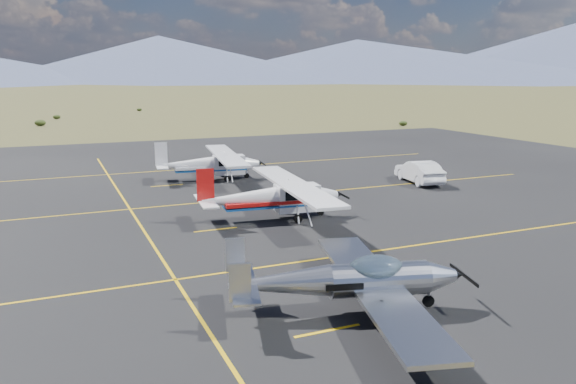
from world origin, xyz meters
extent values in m
plane|color=#383D1C|center=(0.00, 0.00, 0.00)|extent=(1600.00, 1600.00, 0.00)
cube|color=black|center=(0.00, 7.00, 0.00)|extent=(72.00, 72.00, 0.02)
cube|color=#BABCC1|center=(-1.10, -2.84, 0.78)|extent=(3.87, 9.50, 0.13)
ellipsoid|color=#99BFD8|center=(-1.10, -2.84, 1.29)|extent=(1.91, 1.39, 0.86)
cube|color=#BABCC1|center=(-4.85, -1.85, 1.08)|extent=(1.51, 3.22, 0.06)
cube|color=#BABCC1|center=(-5.29, -2.93, 1.55)|extent=(0.57, 0.21, 1.05)
cube|color=#BABCC1|center=(-4.71, -0.70, 1.55)|extent=(0.57, 0.21, 1.05)
cylinder|color=black|center=(0.52, -3.27, 0.19)|extent=(0.37, 0.18, 0.36)
cylinder|color=black|center=(-1.62, -4.00, 0.22)|extent=(0.43, 0.22, 0.42)
cylinder|color=black|center=(-0.98, -1.57, 0.22)|extent=(0.43, 0.22, 0.42)
cube|color=white|center=(1.25, 8.05, 1.00)|extent=(2.17, 1.28, 1.27)
cube|color=white|center=(1.06, 8.06, 1.66)|extent=(2.48, 10.45, 0.13)
cube|color=black|center=(1.25, 8.05, 1.26)|extent=(1.61, 1.26, 0.52)
cube|color=#B3100E|center=(0.03, 8.17, 0.90)|extent=(4.79, 1.56, 0.17)
cube|color=#B3100E|center=(-3.15, 8.48, 1.89)|extent=(0.80, 0.14, 1.51)
cube|color=white|center=(-3.15, 8.48, 1.14)|extent=(1.00, 3.07, 0.06)
cylinder|color=black|center=(2.47, 7.92, 0.18)|extent=(0.35, 0.13, 0.34)
cylinder|color=black|center=(0.87, 7.09, 0.22)|extent=(0.42, 0.16, 0.41)
cylinder|color=black|center=(1.07, 9.06, 0.22)|extent=(0.42, 0.16, 0.41)
cube|color=white|center=(1.24, 19.06, 0.98)|extent=(2.15, 1.33, 1.24)
cube|color=white|center=(1.06, 19.09, 1.62)|extent=(2.84, 10.22, 0.13)
cube|color=black|center=(1.24, 19.06, 1.23)|extent=(1.61, 1.29, 0.51)
cube|color=white|center=(0.05, 19.23, 0.88)|extent=(4.71, 1.71, 0.17)
cube|color=white|center=(-3.05, 19.67, 1.85)|extent=(0.78, 0.17, 1.47)
cube|color=white|center=(-3.05, 19.67, 1.11)|extent=(1.10, 3.01, 0.06)
cylinder|color=black|center=(2.42, 18.89, 0.18)|extent=(0.34, 0.14, 0.33)
cylinder|color=black|center=(0.83, 18.14, 0.21)|extent=(0.42, 0.18, 0.40)
cylinder|color=black|center=(1.10, 20.06, 0.21)|extent=(0.42, 0.18, 0.40)
imported|color=white|center=(12.08, 13.08, 0.72)|extent=(2.21, 4.52, 1.43)
camera|label=1|loc=(-9.59, -16.12, 6.91)|focal=35.00mm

